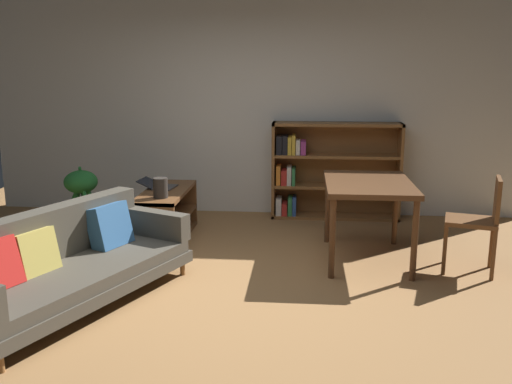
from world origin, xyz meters
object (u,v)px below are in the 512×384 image
Objects in this scene: fabric_couch at (66,262)px; potted_floor_plant at (82,197)px; dining_table at (368,191)px; bookshelf at (326,170)px; open_laptop at (159,186)px; media_console at (166,215)px; desk_speaker at (161,188)px; dining_chair_near at (480,218)px.

potted_floor_plant is at bearing 108.41° from fabric_couch.
dining_table is 1.63m from bookshelf.
dining_table is at bearing -78.06° from bookshelf.
fabric_couch is 2.88× the size of potted_floor_plant.
fabric_couch is at bearing -71.59° from potted_floor_plant.
bookshelf is at bearing 26.49° from open_laptop.
potted_floor_plant is (-0.63, 1.90, 0.07)m from fabric_couch.
potted_floor_plant reaches higher than open_laptop.
dining_table is at bearing -13.98° from media_console.
media_console is at bearing 166.02° from dining_table.
desk_speaker is 0.13× the size of bookshelf.
potted_floor_plant reaches higher than fabric_couch.
desk_speaker is at bearing -141.06° from bookshelf.
potted_floor_plant is at bearing 167.40° from dining_chair_near.
dining_chair_near reaches higher than potted_floor_plant.
potted_floor_plant is at bearing 155.59° from desk_speaker.
bookshelf is (1.78, 1.06, 0.33)m from media_console.
desk_speaker is 0.27× the size of potted_floor_plant.
dining_table is 0.73× the size of bookshelf.
media_console is 1.31× the size of dining_chair_near.
fabric_couch is at bearing -105.78° from desk_speaker.
bookshelf reaches higher than dining_table.
open_laptop is at bearing 106.66° from desk_speaker.
media_console is 1.54× the size of potted_floor_plant.
potted_floor_plant is 2.94m from bookshelf.
open_laptop reaches higher than media_console.
potted_floor_plant is (-1.04, 0.47, -0.23)m from desk_speaker.
dining_table is at bearing -16.40° from open_laptop.
fabric_couch is 3.60m from dining_chair_near.
potted_floor_plant is at bearing 168.13° from dining_table.
dining_chair_near is at bearing -8.26° from desk_speaker.
bookshelf reaches higher than potted_floor_plant.
dining_table is (3.12, -0.65, 0.28)m from potted_floor_plant.
media_console is at bearing 78.34° from fabric_couch.
media_console is at bearing -149.12° from bookshelf.
bookshelf reaches higher than open_laptop.
desk_speaker is at bearing 174.95° from dining_table.
dining_chair_near is (0.97, -0.26, -0.18)m from dining_table.
dining_chair_near is (3.19, -0.91, -0.05)m from open_laptop.
dining_chair_near is 2.27m from bookshelf.
open_laptop is (0.26, 1.90, 0.22)m from fabric_couch.
open_laptop is 0.55× the size of potted_floor_plant.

